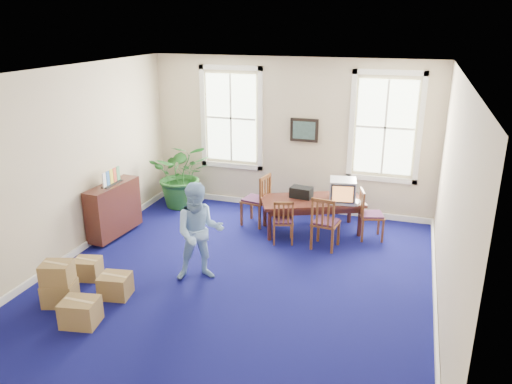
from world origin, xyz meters
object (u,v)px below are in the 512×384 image
(crt_tv, at_px, (343,191))
(credenza, at_px, (114,212))
(man, at_px, (199,232))
(potted_plant, at_px, (182,174))
(cardboard_boxes, at_px, (72,282))
(chair_near_left, at_px, (283,220))
(conference_table, at_px, (311,215))

(crt_tv, relative_size, credenza, 0.42)
(man, relative_size, potted_plant, 1.10)
(potted_plant, bearing_deg, cardboard_boxes, -86.76)
(man, bearing_deg, potted_plant, 94.81)
(credenza, bearing_deg, cardboard_boxes, -67.24)
(credenza, relative_size, cardboard_boxes, 1.03)
(crt_tv, distance_m, man, 3.04)
(crt_tv, xyz_separation_m, potted_plant, (-3.52, 0.45, -0.15))
(chair_near_left, bearing_deg, man, 45.67)
(potted_plant, xyz_separation_m, cardboard_boxes, (0.23, -4.10, -0.38))
(man, xyz_separation_m, cardboard_boxes, (-1.45, -1.23, -0.45))
(credenza, bearing_deg, conference_table, 26.06)
(chair_near_left, distance_m, man, 1.97)
(conference_table, xyz_separation_m, crt_tv, (0.57, 0.04, 0.54))
(chair_near_left, height_order, cardboard_boxes, chair_near_left)
(potted_plant, relative_size, cardboard_boxes, 1.20)
(crt_tv, distance_m, cardboard_boxes, 4.94)
(conference_table, relative_size, cardboard_boxes, 1.60)
(potted_plant, bearing_deg, man, -59.59)
(chair_near_left, height_order, man, man)
(conference_table, bearing_deg, man, -142.28)
(conference_table, relative_size, potted_plant, 1.33)
(conference_table, bearing_deg, cardboard_boxes, -151.10)
(man, distance_m, cardboard_boxes, 1.96)
(chair_near_left, relative_size, potted_plant, 0.58)
(man, height_order, credenza, man)
(chair_near_left, relative_size, man, 0.53)
(crt_tv, height_order, potted_plant, potted_plant)
(crt_tv, distance_m, credenza, 4.29)
(potted_plant, distance_m, cardboard_boxes, 4.12)
(crt_tv, bearing_deg, potted_plant, 163.88)
(potted_plant, bearing_deg, conference_table, -9.47)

